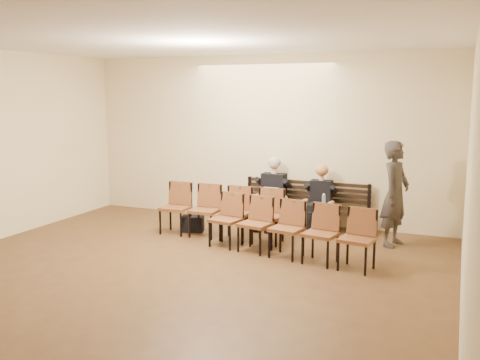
{
  "coord_description": "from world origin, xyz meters",
  "views": [
    {
      "loc": [
        3.9,
        -5.6,
        2.7
      ],
      "look_at": [
        -0.13,
        4.05,
        1.0
      ],
      "focal_mm": 40.0,
      "sensor_mm": 36.0,
      "label": 1
    }
  ],
  "objects_px": {
    "chair_row_back": "(286,229)",
    "bag": "(193,224)",
    "seated_woman": "(320,201)",
    "laptop": "(268,201)",
    "bench": "(304,217)",
    "seated_man": "(272,192)",
    "passerby": "(396,186)",
    "water_bottle": "(324,206)",
    "chair_row_front": "(220,212)"
  },
  "relations": [
    {
      "from": "water_bottle",
      "to": "bag",
      "type": "bearing_deg",
      "value": -163.75
    },
    {
      "from": "bag",
      "to": "passerby",
      "type": "distance_m",
      "value": 3.93
    },
    {
      "from": "chair_row_back",
      "to": "chair_row_front",
      "type": "bearing_deg",
      "value": 166.12
    },
    {
      "from": "bench",
      "to": "laptop",
      "type": "distance_m",
      "value": 0.81
    },
    {
      "from": "laptop",
      "to": "water_bottle",
      "type": "relative_size",
      "value": 1.34
    },
    {
      "from": "laptop",
      "to": "chair_row_back",
      "type": "height_order",
      "value": "chair_row_back"
    },
    {
      "from": "bench",
      "to": "chair_row_back",
      "type": "distance_m",
      "value": 2.05
    },
    {
      "from": "laptop",
      "to": "chair_row_back",
      "type": "distance_m",
      "value": 1.92
    },
    {
      "from": "seated_woman",
      "to": "water_bottle",
      "type": "xyz_separation_m",
      "value": [
        0.15,
        -0.28,
        -0.04
      ]
    },
    {
      "from": "chair_row_back",
      "to": "laptop",
      "type": "bearing_deg",
      "value": 128.62
    },
    {
      "from": "bag",
      "to": "passerby",
      "type": "bearing_deg",
      "value": 7.8
    },
    {
      "from": "bench",
      "to": "passerby",
      "type": "relative_size",
      "value": 1.2
    },
    {
      "from": "bench",
      "to": "seated_woman",
      "type": "distance_m",
      "value": 0.54
    },
    {
      "from": "chair_row_back",
      "to": "bag",
      "type": "bearing_deg",
      "value": 167.74
    },
    {
      "from": "seated_man",
      "to": "chair_row_front",
      "type": "xyz_separation_m",
      "value": [
        -0.61,
        -1.23,
        -0.22
      ]
    },
    {
      "from": "chair_row_back",
      "to": "water_bottle",
      "type": "bearing_deg",
      "value": 91.9
    },
    {
      "from": "laptop",
      "to": "bag",
      "type": "height_order",
      "value": "laptop"
    },
    {
      "from": "bench",
      "to": "water_bottle",
      "type": "xyz_separation_m",
      "value": [
        0.5,
        -0.4,
        0.34
      ]
    },
    {
      "from": "bench",
      "to": "bag",
      "type": "height_order",
      "value": "bench"
    },
    {
      "from": "seated_man",
      "to": "bag",
      "type": "xyz_separation_m",
      "value": [
        -1.31,
        -1.0,
        -0.57
      ]
    },
    {
      "from": "seated_man",
      "to": "seated_woman",
      "type": "height_order",
      "value": "seated_man"
    },
    {
      "from": "bag",
      "to": "seated_woman",
      "type": "bearing_deg",
      "value": 23.44
    },
    {
      "from": "chair_row_front",
      "to": "bench",
      "type": "bearing_deg",
      "value": 46.43
    },
    {
      "from": "laptop",
      "to": "passerby",
      "type": "xyz_separation_m",
      "value": [
        2.48,
        -0.26,
        0.52
      ]
    },
    {
      "from": "seated_man",
      "to": "laptop",
      "type": "relative_size",
      "value": 4.5
    },
    {
      "from": "bag",
      "to": "chair_row_front",
      "type": "relative_size",
      "value": 0.17
    },
    {
      "from": "laptop",
      "to": "bench",
      "type": "bearing_deg",
      "value": 20.11
    },
    {
      "from": "seated_man",
      "to": "water_bottle",
      "type": "distance_m",
      "value": 1.18
    },
    {
      "from": "seated_woman",
      "to": "laptop",
      "type": "relative_size",
      "value": 3.81
    },
    {
      "from": "laptop",
      "to": "chair_row_back",
      "type": "relative_size",
      "value": 0.11
    },
    {
      "from": "bench",
      "to": "passerby",
      "type": "height_order",
      "value": "passerby"
    },
    {
      "from": "bench",
      "to": "water_bottle",
      "type": "distance_m",
      "value": 0.73
    },
    {
      "from": "water_bottle",
      "to": "bag",
      "type": "relative_size",
      "value": 0.57
    },
    {
      "from": "seated_man",
      "to": "water_bottle",
      "type": "bearing_deg",
      "value": -14.03
    },
    {
      "from": "chair_row_front",
      "to": "seated_man",
      "type": "bearing_deg",
      "value": 62.75
    },
    {
      "from": "laptop",
      "to": "chair_row_front",
      "type": "height_order",
      "value": "chair_row_front"
    },
    {
      "from": "passerby",
      "to": "chair_row_front",
      "type": "distance_m",
      "value": 3.23
    },
    {
      "from": "bench",
      "to": "laptop",
      "type": "bearing_deg",
      "value": -152.49
    },
    {
      "from": "bench",
      "to": "chair_row_front",
      "type": "bearing_deg",
      "value": -132.67
    },
    {
      "from": "seated_man",
      "to": "chair_row_back",
      "type": "bearing_deg",
      "value": -64.27
    },
    {
      "from": "passerby",
      "to": "chair_row_back",
      "type": "relative_size",
      "value": 0.74
    },
    {
      "from": "bench",
      "to": "chair_row_back",
      "type": "bearing_deg",
      "value": -82.12
    },
    {
      "from": "water_bottle",
      "to": "passerby",
      "type": "distance_m",
      "value": 1.44
    },
    {
      "from": "seated_man",
      "to": "bag",
      "type": "height_order",
      "value": "seated_man"
    },
    {
      "from": "bench",
      "to": "seated_man",
      "type": "xyz_separation_m",
      "value": [
        -0.64,
        -0.12,
        0.5
      ]
    },
    {
      "from": "bench",
      "to": "seated_woman",
      "type": "bearing_deg",
      "value": -18.61
    },
    {
      "from": "laptop",
      "to": "water_bottle",
      "type": "distance_m",
      "value": 1.15
    },
    {
      "from": "seated_man",
      "to": "water_bottle",
      "type": "relative_size",
      "value": 6.02
    },
    {
      "from": "passerby",
      "to": "chair_row_front",
      "type": "height_order",
      "value": "passerby"
    },
    {
      "from": "bag",
      "to": "passerby",
      "type": "relative_size",
      "value": 0.19
    }
  ]
}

